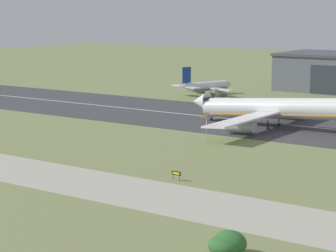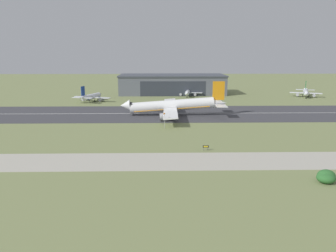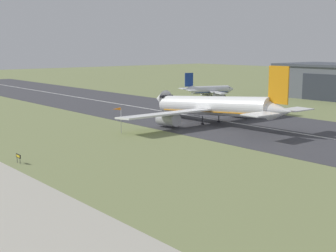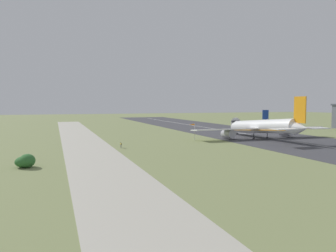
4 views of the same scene
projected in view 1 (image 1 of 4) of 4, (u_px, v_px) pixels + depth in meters
ground_plane at (324, 189)px, 103.29m from camera, size 704.97×704.97×0.00m
taxiway_road at (274, 218)px, 88.28m from camera, size 348.73×14.63×0.05m
airplane_landing at (276, 109)px, 156.86m from camera, size 48.88×54.77×15.63m
airplane_parked_centre at (207, 86)px, 219.56m from camera, size 22.77×22.95×9.83m
shrub_clump at (228, 244)px, 74.90m from camera, size 4.34×4.12×2.84m
windsock_pole at (203, 119)px, 137.23m from camera, size 1.04×2.11×6.05m
runway_sign at (176, 174)px, 107.97m from camera, size 1.74×0.13×1.58m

